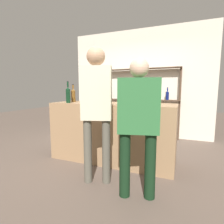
{
  "coord_description": "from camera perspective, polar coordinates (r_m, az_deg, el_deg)",
  "views": [
    {
      "loc": [
        1.12,
        -2.76,
        1.25
      ],
      "look_at": [
        0.0,
        0.0,
        0.86
      ],
      "focal_mm": 28.0,
      "sensor_mm": 36.0,
      "label": 1
    }
  ],
  "objects": [
    {
      "name": "wine_glass",
      "position": [
        2.78,
        10.88,
        4.72
      ],
      "size": [
        0.07,
        0.07,
        0.15
      ],
      "color": "silver",
      "rests_on": "bar_counter"
    },
    {
      "name": "bar_counter",
      "position": [
        3.07,
        0.0,
        -6.56
      ],
      "size": [
        2.12,
        0.67,
        1.01
      ],
      "primitive_type": "cube",
      "color": "#997551",
      "rests_on": "ground_plane"
    },
    {
      "name": "back_shelf",
      "position": [
        4.66,
        8.02,
        6.49
      ],
      "size": [
        2.15,
        0.18,
        1.78
      ],
      "color": "#4C3828",
      "rests_on": "ground_plane"
    },
    {
      "name": "counter_bottle_1",
      "position": [
        2.82,
        -2.18,
        5.28
      ],
      "size": [
        0.08,
        0.08,
        0.34
      ],
      "color": "#0F1956",
      "rests_on": "bar_counter"
    },
    {
      "name": "counter_bottle_0",
      "position": [
        3.36,
        -12.53,
        5.46
      ],
      "size": [
        0.08,
        0.08,
        0.33
      ],
      "color": "brown",
      "rests_on": "bar_counter"
    },
    {
      "name": "back_wall",
      "position": [
        4.83,
        8.77,
        9.14
      ],
      "size": [
        3.72,
        0.12,
        2.8
      ],
      "primitive_type": "cube",
      "color": "beige",
      "rests_on": "ground_plane"
    },
    {
      "name": "counter_bottle_2",
      "position": [
        3.3,
        -8.64,
        5.48
      ],
      "size": [
        0.09,
        0.09,
        0.33
      ],
      "color": "#0F1956",
      "rests_on": "bar_counter"
    },
    {
      "name": "ground_plane",
      "position": [
        3.23,
        0.0,
        -15.3
      ],
      "size": [
        16.0,
        16.0,
        0.0
      ],
      "primitive_type": "plane",
      "color": "brown"
    },
    {
      "name": "customer_center",
      "position": [
        2.24,
        -5.11,
        2.89
      ],
      "size": [
        0.42,
        0.28,
        1.77
      ],
      "rotation": [
        0.0,
        0.0,
        1.88
      ],
      "color": "#575347",
      "rests_on": "ground_plane"
    },
    {
      "name": "ice_bucket",
      "position": [
        2.78,
        4.15,
        4.79
      ],
      "size": [
        0.23,
        0.23,
        0.22
      ],
      "color": "#846647",
      "rests_on": "bar_counter"
    },
    {
      "name": "counter_bottle_3",
      "position": [
        3.15,
        -14.14,
        5.55
      ],
      "size": [
        0.08,
        0.08,
        0.38
      ],
      "color": "black",
      "rests_on": "bar_counter"
    },
    {
      "name": "customer_right",
      "position": [
        1.95,
        8.56,
        -2.41
      ],
      "size": [
        0.48,
        0.3,
        1.57
      ],
      "rotation": [
        0.0,
        0.0,
        1.82
      ],
      "color": "black",
      "rests_on": "ground_plane"
    }
  ]
}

